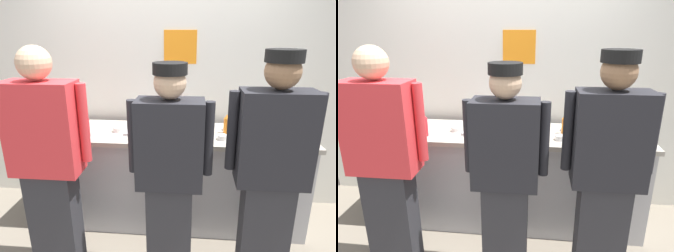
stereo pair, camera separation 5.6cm
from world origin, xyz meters
TOP-DOWN VIEW (x-y plane):
  - ground_plane at (0.00, 0.00)m, footprint 9.00×9.00m
  - wall_back at (0.00, 0.79)m, footprint 4.13×0.11m
  - prep_counter at (0.00, 0.34)m, footprint 2.63×0.64m
  - chef_near_left at (-0.77, -0.35)m, footprint 0.63×0.24m
  - chef_center at (0.11, -0.36)m, footprint 0.59×0.24m
  - chef_far_right at (0.80, -0.34)m, footprint 0.62×0.24m
  - plate_stack_front at (-0.97, 0.38)m, footprint 0.25×0.25m
  - mixing_bowl_steel at (0.87, 0.30)m, footprint 0.36×0.36m
  - sheet_tray at (-0.07, 0.34)m, footprint 0.57×0.39m
  - squeeze_bottle_primary at (0.57, 0.35)m, footprint 0.05×0.05m
  - squeeze_bottle_secondary at (-0.91, 0.18)m, footprint 0.06×0.06m
  - squeeze_bottle_spare at (-0.67, 0.17)m, footprint 0.06×0.06m
  - ramekin_yellow_sauce at (0.33, 0.44)m, footprint 0.09×0.09m
  - ramekin_red_sauce at (-0.43, 0.32)m, footprint 0.10×0.10m
  - ramekin_green_sauce at (0.52, 0.19)m, footprint 0.08×0.08m
  - deli_cup at (0.61, 0.44)m, footprint 0.09×0.09m

SIDE VIEW (x-z plane):
  - ground_plane at x=0.00m, z-range 0.00..0.00m
  - prep_counter at x=0.00m, z-range 0.00..0.92m
  - chef_center at x=0.11m, z-range 0.05..1.68m
  - chef_far_right at x=0.80m, z-range 0.06..1.77m
  - chef_near_left at x=-0.77m, z-range 0.05..1.78m
  - sheet_tray at x=-0.07m, z-range 0.92..0.95m
  - ramekin_yellow_sauce at x=0.33m, z-range 0.92..0.96m
  - ramekin_green_sauce at x=0.52m, z-range 0.92..0.97m
  - plate_stack_front at x=-0.97m, z-range 0.92..0.97m
  - ramekin_red_sauce at x=-0.43m, z-range 0.92..0.97m
  - deli_cup at x=0.61m, z-range 0.92..1.02m
  - mixing_bowl_steel at x=0.87m, z-range 0.92..1.06m
  - squeeze_bottle_primary at x=0.57m, z-range 0.92..1.10m
  - squeeze_bottle_spare at x=-0.67m, z-range 0.92..1.12m
  - squeeze_bottle_secondary at x=-0.91m, z-range 0.92..1.12m
  - wall_back at x=0.00m, z-range 0.00..2.83m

